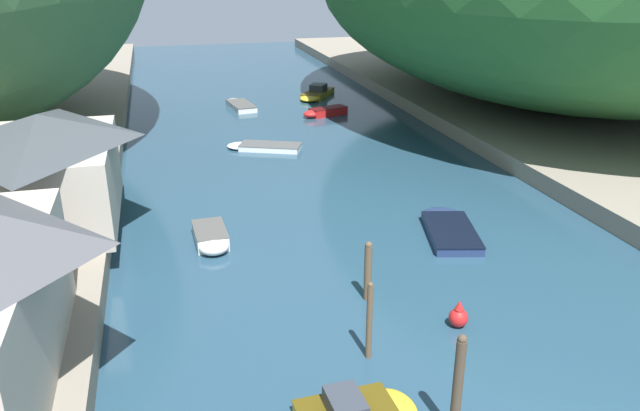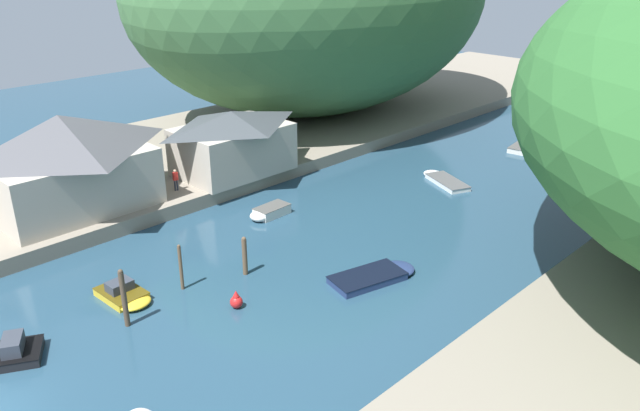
{
  "view_description": "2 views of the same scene",
  "coord_description": "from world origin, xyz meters",
  "px_view_note": "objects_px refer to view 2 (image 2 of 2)",
  "views": [
    {
      "loc": [
        -9.06,
        -4.88,
        12.6
      ],
      "look_at": [
        -1.87,
        22.61,
        1.24
      ],
      "focal_mm": 35.0,
      "sensor_mm": 36.0,
      "label": 1
    },
    {
      "loc": [
        24.75,
        -4.72,
        18.6
      ],
      "look_at": [
        -1.3,
        21.37,
        2.89
      ],
      "focal_mm": 35.0,
      "sensor_mm": 36.0,
      "label": 2
    }
  ],
  "objects_px": {
    "boat_mid_channel": "(526,145)",
    "boat_moored_right": "(617,156)",
    "boat_small_dinghy": "(268,212)",
    "waterfront_building": "(64,160)",
    "boat_red_skiff": "(567,173)",
    "boat_yellow_tender": "(443,180)",
    "boat_far_upstream": "(377,275)",
    "boat_cabin_cruiser": "(125,295)",
    "person_on_quay": "(71,215)",
    "person_by_boathouse": "(176,178)",
    "boat_far_right_bank": "(6,354)",
    "boathouse_shed": "(232,141)",
    "channel_buoy_near": "(236,301)"
  },
  "relations": [
    {
      "from": "boat_mid_channel",
      "to": "boat_moored_right",
      "type": "relative_size",
      "value": 0.93
    },
    {
      "from": "boat_small_dinghy",
      "to": "waterfront_building",
      "type": "bearing_deg",
      "value": 44.39
    },
    {
      "from": "boat_mid_channel",
      "to": "boat_red_skiff",
      "type": "xyz_separation_m",
      "value": [
        6.49,
        -5.05,
        0.08
      ]
    },
    {
      "from": "boat_yellow_tender",
      "to": "boat_far_upstream",
      "type": "xyz_separation_m",
      "value": [
        6.52,
        -16.33,
        0.03
      ]
    },
    {
      "from": "waterfront_building",
      "to": "boat_cabin_cruiser",
      "type": "height_order",
      "value": "waterfront_building"
    },
    {
      "from": "boat_cabin_cruiser",
      "to": "boat_red_skiff",
      "type": "bearing_deg",
      "value": 164.01
    },
    {
      "from": "boat_far_upstream",
      "to": "person_on_quay",
      "type": "height_order",
      "value": "person_on_quay"
    },
    {
      "from": "person_by_boathouse",
      "to": "boat_far_right_bank",
      "type": "bearing_deg",
      "value": -136.87
    },
    {
      "from": "boathouse_shed",
      "to": "boat_red_skiff",
      "type": "xyz_separation_m",
      "value": [
        18.78,
        21.03,
        -3.35
      ]
    },
    {
      "from": "waterfront_building",
      "to": "person_by_boathouse",
      "type": "distance_m",
      "value": 7.88
    },
    {
      "from": "boat_yellow_tender",
      "to": "boat_mid_channel",
      "type": "xyz_separation_m",
      "value": [
        0.27,
        13.52,
        0.06
      ]
    },
    {
      "from": "waterfront_building",
      "to": "boat_moored_right",
      "type": "relative_size",
      "value": 1.94
    },
    {
      "from": "boat_red_skiff",
      "to": "person_on_quay",
      "type": "height_order",
      "value": "person_on_quay"
    },
    {
      "from": "person_on_quay",
      "to": "person_by_boathouse",
      "type": "xyz_separation_m",
      "value": [
        -1.02,
        8.63,
        0.0
      ]
    },
    {
      "from": "boat_mid_channel",
      "to": "boat_red_skiff",
      "type": "height_order",
      "value": "boat_red_skiff"
    },
    {
      "from": "boathouse_shed",
      "to": "boat_small_dinghy",
      "type": "xyz_separation_m",
      "value": [
        7.1,
        -2.46,
        -3.33
      ]
    },
    {
      "from": "waterfront_building",
      "to": "boat_moored_right",
      "type": "distance_m",
      "value": 47.13
    },
    {
      "from": "boat_cabin_cruiser",
      "to": "channel_buoy_near",
      "type": "height_order",
      "value": "channel_buoy_near"
    },
    {
      "from": "boathouse_shed",
      "to": "boat_small_dinghy",
      "type": "distance_m",
      "value": 8.21
    },
    {
      "from": "boathouse_shed",
      "to": "boat_far_right_bank",
      "type": "distance_m",
      "value": 25.17
    },
    {
      "from": "boathouse_shed",
      "to": "boat_small_dinghy",
      "type": "relative_size",
      "value": 2.87
    },
    {
      "from": "boat_yellow_tender",
      "to": "boat_mid_channel",
      "type": "distance_m",
      "value": 13.53
    },
    {
      "from": "boathouse_shed",
      "to": "boat_far_right_bank",
      "type": "height_order",
      "value": "boathouse_shed"
    },
    {
      "from": "waterfront_building",
      "to": "person_by_boathouse",
      "type": "bearing_deg",
      "value": 67.88
    },
    {
      "from": "boat_red_skiff",
      "to": "channel_buoy_near",
      "type": "relative_size",
      "value": 3.98
    },
    {
      "from": "boat_far_upstream",
      "to": "boat_far_right_bank",
      "type": "xyz_separation_m",
      "value": [
        -7.49,
        -18.59,
        0.14
      ]
    },
    {
      "from": "boat_far_upstream",
      "to": "channel_buoy_near",
      "type": "height_order",
      "value": "channel_buoy_near"
    },
    {
      "from": "boathouse_shed",
      "to": "boat_cabin_cruiser",
      "type": "relative_size",
      "value": 2.61
    },
    {
      "from": "boat_yellow_tender",
      "to": "person_on_quay",
      "type": "distance_m",
      "value": 29.02
    },
    {
      "from": "boat_far_upstream",
      "to": "boat_small_dinghy",
      "type": "distance_m",
      "value": 11.52
    },
    {
      "from": "boat_red_skiff",
      "to": "boat_far_right_bank",
      "type": "bearing_deg",
      "value": 151.74
    },
    {
      "from": "boat_mid_channel",
      "to": "boat_red_skiff",
      "type": "relative_size",
      "value": 1.27
    },
    {
      "from": "boat_cabin_cruiser",
      "to": "person_by_boathouse",
      "type": "bearing_deg",
      "value": -137.85
    },
    {
      "from": "boat_small_dinghy",
      "to": "person_by_boathouse",
      "type": "distance_m",
      "value": 7.73
    },
    {
      "from": "boat_small_dinghy",
      "to": "channel_buoy_near",
      "type": "relative_size",
      "value": 3.09
    },
    {
      "from": "boat_cabin_cruiser",
      "to": "boat_red_skiff",
      "type": "distance_m",
      "value": 37.63
    },
    {
      "from": "boat_far_right_bank",
      "to": "channel_buoy_near",
      "type": "bearing_deg",
      "value": -82.15
    },
    {
      "from": "boat_yellow_tender",
      "to": "boat_small_dinghy",
      "type": "height_order",
      "value": "boat_small_dinghy"
    },
    {
      "from": "boat_far_upstream",
      "to": "boat_small_dinghy",
      "type": "relative_size",
      "value": 1.78
    },
    {
      "from": "boathouse_shed",
      "to": "boat_far_upstream",
      "type": "distance_m",
      "value": 19.24
    },
    {
      "from": "channel_buoy_near",
      "to": "boat_far_upstream",
      "type": "bearing_deg",
      "value": 66.83
    },
    {
      "from": "waterfront_building",
      "to": "boathouse_shed",
      "type": "height_order",
      "value": "waterfront_building"
    },
    {
      "from": "boat_far_right_bank",
      "to": "channel_buoy_near",
      "type": "distance_m",
      "value": 11.47
    },
    {
      "from": "waterfront_building",
      "to": "boathouse_shed",
      "type": "bearing_deg",
      "value": 78.7
    },
    {
      "from": "boat_red_skiff",
      "to": "channel_buoy_near",
      "type": "xyz_separation_m",
      "value": [
        -3.62,
        -32.69,
        0.08
      ]
    },
    {
      "from": "boat_red_skiff",
      "to": "boat_mid_channel",
      "type": "bearing_deg",
      "value": 33.93
    },
    {
      "from": "boathouse_shed",
      "to": "person_by_boathouse",
      "type": "relative_size",
      "value": 5.58
    },
    {
      "from": "waterfront_building",
      "to": "boat_red_skiff",
      "type": "bearing_deg",
      "value": 57.68
    },
    {
      "from": "boat_mid_channel",
      "to": "channel_buoy_near",
      "type": "relative_size",
      "value": 5.07
    },
    {
      "from": "boat_cabin_cruiser",
      "to": "boat_far_upstream",
      "type": "distance_m",
      "value": 14.53
    }
  ]
}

